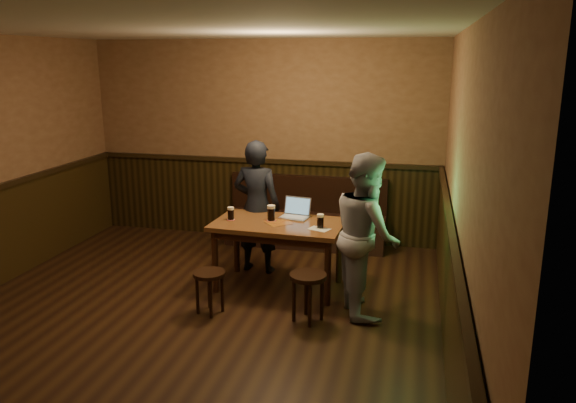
{
  "coord_description": "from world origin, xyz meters",
  "views": [
    {
      "loc": [
        2.14,
        -4.6,
        2.54
      ],
      "look_at": [
        0.81,
        1.1,
        1.04
      ],
      "focal_mm": 35.0,
      "sensor_mm": 36.0,
      "label": 1
    }
  ],
  "objects_px": {
    "stool_left": "(209,280)",
    "pub_table": "(278,231)",
    "stool_right": "(308,283)",
    "pint_left": "(231,213)",
    "bench": "(306,223)",
    "person_grey": "(366,234)",
    "pint_mid": "(271,213)",
    "pint_right": "(320,221)",
    "laptop": "(296,212)",
    "person_suit": "(257,207)"
  },
  "relations": [
    {
      "from": "stool_right",
      "to": "person_grey",
      "type": "relative_size",
      "value": 0.3
    },
    {
      "from": "person_grey",
      "to": "pint_right",
      "type": "bearing_deg",
      "value": 41.73
    },
    {
      "from": "stool_right",
      "to": "pint_left",
      "type": "relative_size",
      "value": 3.29
    },
    {
      "from": "pint_right",
      "to": "person_suit",
      "type": "relative_size",
      "value": 0.1
    },
    {
      "from": "pub_table",
      "to": "stool_right",
      "type": "distance_m",
      "value": 0.95
    },
    {
      "from": "pint_mid",
      "to": "laptop",
      "type": "relative_size",
      "value": 0.51
    },
    {
      "from": "pint_mid",
      "to": "pint_right",
      "type": "relative_size",
      "value": 1.16
    },
    {
      "from": "stool_left",
      "to": "pint_mid",
      "type": "distance_m",
      "value": 1.08
    },
    {
      "from": "stool_left",
      "to": "pint_left",
      "type": "height_order",
      "value": "pint_left"
    },
    {
      "from": "pint_right",
      "to": "person_grey",
      "type": "height_order",
      "value": "person_grey"
    },
    {
      "from": "laptop",
      "to": "person_suit",
      "type": "distance_m",
      "value": 0.56
    },
    {
      "from": "pub_table",
      "to": "pint_mid",
      "type": "bearing_deg",
      "value": 155.23
    },
    {
      "from": "pint_right",
      "to": "person_grey",
      "type": "distance_m",
      "value": 0.6
    },
    {
      "from": "person_suit",
      "to": "bench",
      "type": "bearing_deg",
      "value": -103.63
    },
    {
      "from": "pub_table",
      "to": "pint_mid",
      "type": "xyz_separation_m",
      "value": [
        -0.1,
        0.05,
        0.19
      ]
    },
    {
      "from": "person_suit",
      "to": "person_grey",
      "type": "xyz_separation_m",
      "value": [
        1.39,
        -0.85,
        0.02
      ]
    },
    {
      "from": "pub_table",
      "to": "stool_left",
      "type": "xyz_separation_m",
      "value": [
        -0.52,
        -0.81,
        -0.31
      ]
    },
    {
      "from": "bench",
      "to": "pint_right",
      "type": "distance_m",
      "value": 1.8
    },
    {
      "from": "pint_left",
      "to": "pub_table",
      "type": "bearing_deg",
      "value": 2.19
    },
    {
      "from": "pint_right",
      "to": "laptop",
      "type": "height_order",
      "value": "laptop"
    },
    {
      "from": "bench",
      "to": "stool_right",
      "type": "bearing_deg",
      "value": -78.0
    },
    {
      "from": "stool_left",
      "to": "pint_right",
      "type": "distance_m",
      "value": 1.33
    },
    {
      "from": "person_grey",
      "to": "bench",
      "type": "bearing_deg",
      "value": 8.53
    },
    {
      "from": "bench",
      "to": "stool_left",
      "type": "distance_m",
      "value": 2.42
    },
    {
      "from": "stool_right",
      "to": "pint_mid",
      "type": "xyz_separation_m",
      "value": [
        -0.59,
        0.81,
        0.46
      ]
    },
    {
      "from": "stool_left",
      "to": "pub_table",
      "type": "bearing_deg",
      "value": 57.39
    },
    {
      "from": "pint_left",
      "to": "laptop",
      "type": "distance_m",
      "value": 0.74
    },
    {
      "from": "bench",
      "to": "stool_right",
      "type": "relative_size",
      "value": 4.45
    },
    {
      "from": "pub_table",
      "to": "stool_right",
      "type": "height_order",
      "value": "pub_table"
    },
    {
      "from": "stool_right",
      "to": "pint_mid",
      "type": "bearing_deg",
      "value": 125.87
    },
    {
      "from": "person_suit",
      "to": "person_grey",
      "type": "distance_m",
      "value": 1.63
    },
    {
      "from": "pub_table",
      "to": "laptop",
      "type": "distance_m",
      "value": 0.33
    },
    {
      "from": "pint_right",
      "to": "person_grey",
      "type": "relative_size",
      "value": 0.09
    },
    {
      "from": "bench",
      "to": "stool_left",
      "type": "xyz_separation_m",
      "value": [
        -0.52,
        -2.36,
        0.04
      ]
    },
    {
      "from": "bench",
      "to": "person_grey",
      "type": "bearing_deg",
      "value": -62.42
    },
    {
      "from": "pub_table",
      "to": "person_suit",
      "type": "bearing_deg",
      "value": 132.56
    },
    {
      "from": "pint_right",
      "to": "stool_left",
      "type": "bearing_deg",
      "value": -144.74
    },
    {
      "from": "pint_mid",
      "to": "person_suit",
      "type": "relative_size",
      "value": 0.11
    },
    {
      "from": "stool_right",
      "to": "laptop",
      "type": "xyz_separation_m",
      "value": [
        -0.35,
        1.01,
        0.43
      ]
    },
    {
      "from": "pint_mid",
      "to": "person_suit",
      "type": "height_order",
      "value": "person_suit"
    },
    {
      "from": "stool_left",
      "to": "pint_left",
      "type": "bearing_deg",
      "value": 92.06
    },
    {
      "from": "stool_left",
      "to": "pint_mid",
      "type": "bearing_deg",
      "value": 63.79
    },
    {
      "from": "pint_right",
      "to": "pint_left",
      "type": "bearing_deg",
      "value": 175.76
    },
    {
      "from": "pub_table",
      "to": "pint_left",
      "type": "relative_size",
      "value": 9.81
    },
    {
      "from": "laptop",
      "to": "stool_left",
      "type": "bearing_deg",
      "value": -112.14
    },
    {
      "from": "bench",
      "to": "person_suit",
      "type": "xyz_separation_m",
      "value": [
        -0.38,
        -1.09,
        0.5
      ]
    },
    {
      "from": "bench",
      "to": "pub_table",
      "type": "distance_m",
      "value": 1.59
    },
    {
      "from": "pint_right",
      "to": "person_suit",
      "type": "xyz_separation_m",
      "value": [
        -0.87,
        0.55,
        -0.04
      ]
    },
    {
      "from": "stool_left",
      "to": "pint_right",
      "type": "relative_size",
      "value": 2.88
    },
    {
      "from": "pub_table",
      "to": "stool_right",
      "type": "relative_size",
      "value": 2.98
    }
  ]
}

